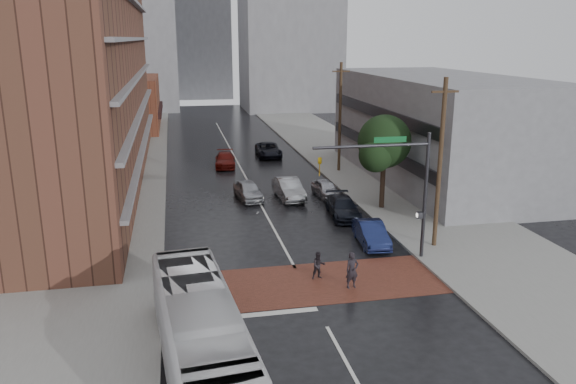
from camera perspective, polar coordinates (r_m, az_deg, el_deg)
ground at (r=28.46m, az=1.82°, el=-9.73°), size 160.00×160.00×0.00m
crosswalk at (r=28.90m, az=1.59°, el=-9.30°), size 14.00×5.00×0.02m
sidewalk_west at (r=51.77m, az=-17.26°, el=1.28°), size 9.00×90.00×0.15m
sidewalk_east at (r=54.38m, az=7.60°, el=2.50°), size 9.00×90.00×0.15m
apartment_block at (r=49.75m, az=-21.67°, el=16.58°), size 10.00×44.00×28.00m
storefront_west at (r=79.75m, az=-15.91°, el=8.64°), size 8.00×16.00×7.00m
building_east at (r=50.93m, az=14.97°, el=6.32°), size 11.00×26.00×9.00m
distant_tower_west at (r=103.45m, az=-16.65°, el=16.96°), size 18.00×16.00×32.00m
distant_tower_east at (r=99.28m, az=0.17°, el=18.81°), size 16.00×14.00×36.00m
distant_tower_center at (r=120.21m, az=-8.93°, el=15.18°), size 12.00×10.00×24.00m
street_tree at (r=40.51m, az=9.76°, el=4.72°), size 4.20×4.10×6.90m
signal_mast at (r=30.89m, az=11.44°, el=1.32°), size 6.50×0.30×7.20m
utility_pole_near at (r=33.34m, az=15.18°, el=2.84°), size 1.60×0.26×10.00m
utility_pole_far at (r=51.71m, az=5.30°, el=7.62°), size 1.60×0.26×10.00m
transit_bus at (r=21.48m, az=-8.94°, el=-14.05°), size 3.71×11.58×3.17m
pedestrian_a at (r=28.28m, az=6.53°, el=-7.91°), size 0.74×0.55×1.87m
pedestrian_b at (r=29.23m, az=3.14°, el=-7.47°), size 0.76×0.61×1.46m
car_travel_a at (r=43.32m, az=-4.07°, el=0.16°), size 2.18×4.43×1.45m
car_travel_b at (r=43.43m, az=0.07°, el=0.33°), size 1.94×4.90×1.59m
car_travel_c at (r=54.78m, az=-6.40°, el=3.28°), size 2.31×4.81×1.35m
suv_travel at (r=59.07m, az=-2.00°, el=4.31°), size 2.56×5.30×1.45m
car_parked_near at (r=34.26m, az=8.45°, el=-4.19°), size 1.82×4.32×1.39m
car_parked_mid at (r=39.24m, az=5.62°, el=-1.57°), size 2.30×4.84×1.36m
car_parked_far at (r=44.12m, az=3.88°, el=0.36°), size 1.83×3.99×1.33m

